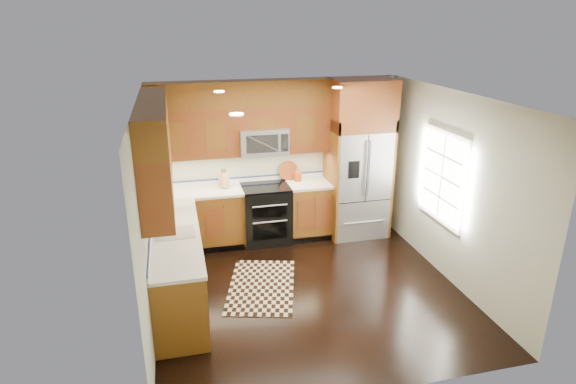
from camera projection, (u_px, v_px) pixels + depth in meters
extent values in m
plane|color=black|center=(308.00, 290.00, 6.54)|extent=(4.00, 4.00, 0.00)
cube|color=#B5B7A5|center=(276.00, 159.00, 7.92)|extent=(4.00, 0.02, 2.60)
cube|color=#B5B7A5|center=(146.00, 215.00, 5.65)|extent=(0.02, 4.00, 2.60)
cube|color=#B5B7A5|center=(451.00, 188.00, 6.54)|extent=(0.02, 4.00, 2.60)
cube|color=white|center=(443.00, 177.00, 6.68)|extent=(0.04, 1.10, 1.30)
cube|color=white|center=(442.00, 177.00, 6.68)|extent=(0.02, 0.95, 1.15)
cube|color=brown|center=(200.00, 220.00, 7.64)|extent=(1.37, 0.60, 0.90)
cube|color=brown|center=(309.00, 210.00, 8.05)|extent=(0.72, 0.60, 0.90)
cube|color=brown|center=(178.00, 268.00, 6.19)|extent=(0.60, 2.40, 0.90)
cube|color=white|center=(245.00, 189.00, 7.65)|extent=(2.85, 0.62, 0.04)
cube|color=white|center=(175.00, 235.00, 6.03)|extent=(0.62, 2.40, 0.04)
cube|color=brown|center=(242.00, 131.00, 7.46)|extent=(2.85, 0.33, 0.75)
cube|color=brown|center=(157.00, 166.00, 5.69)|extent=(0.33, 2.40, 0.75)
cube|color=brown|center=(241.00, 94.00, 7.27)|extent=(2.85, 0.33, 0.40)
cube|color=brown|center=(152.00, 118.00, 5.50)|extent=(0.33, 2.40, 0.40)
cube|color=black|center=(266.00, 214.00, 7.85)|extent=(0.76, 0.64, 0.92)
cube|color=black|center=(265.00, 187.00, 7.69)|extent=(0.76, 0.60, 0.02)
cube|color=black|center=(270.00, 212.00, 7.51)|extent=(0.55, 0.01, 0.18)
cube|color=black|center=(270.00, 231.00, 7.62)|extent=(0.55, 0.01, 0.28)
cylinder|color=#B2B2B7|center=(270.00, 206.00, 7.44)|extent=(0.55, 0.02, 0.02)
cylinder|color=#B2B2B7|center=(270.00, 222.00, 7.54)|extent=(0.55, 0.02, 0.02)
cube|color=#B2B2B7|center=(263.00, 141.00, 7.56)|extent=(0.76, 0.40, 0.42)
cube|color=black|center=(262.00, 144.00, 7.37)|extent=(0.50, 0.01, 0.28)
cube|color=#B2B2B7|center=(357.00, 182.00, 8.01)|extent=(0.90, 0.74, 1.80)
cube|color=black|center=(367.00, 169.00, 7.55)|extent=(0.01, 0.01, 1.08)
cube|color=black|center=(354.00, 170.00, 7.50)|extent=(0.18, 0.01, 0.28)
cube|color=brown|center=(331.00, 179.00, 7.87)|extent=(0.04, 0.74, 2.00)
cube|color=brown|center=(384.00, 175.00, 8.08)|extent=(0.04, 0.74, 2.00)
cube|color=brown|center=(361.00, 104.00, 7.57)|extent=(0.98, 0.74, 0.80)
cube|color=#B2B2B7|center=(175.00, 232.00, 6.02)|extent=(0.50, 0.42, 0.02)
cylinder|color=#B2B2B7|center=(157.00, 218.00, 6.13)|extent=(0.02, 0.02, 0.28)
torus|color=#B2B2B7|center=(156.00, 210.00, 6.01)|extent=(0.18, 0.02, 0.18)
cube|color=black|center=(262.00, 286.00, 6.61)|extent=(1.22, 1.63, 0.01)
cube|color=tan|center=(224.00, 180.00, 7.61)|extent=(0.16, 0.19, 0.24)
cylinder|color=#A43A14|center=(298.00, 176.00, 7.94)|extent=(0.13, 0.13, 0.15)
cylinder|color=brown|center=(288.00, 179.00, 8.03)|extent=(0.33, 0.33, 0.02)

